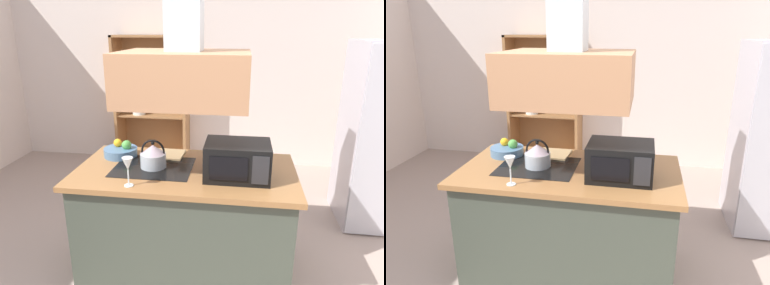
# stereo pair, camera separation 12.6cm
# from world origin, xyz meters

# --- Properties ---
(wall_back) EXTENTS (6.00, 0.12, 2.70)m
(wall_back) POSITION_xyz_m (0.00, 3.00, 1.35)
(wall_back) COLOR silver
(wall_back) RESTS_ON ground
(kitchen_island) EXTENTS (1.67, 0.90, 0.90)m
(kitchen_island) POSITION_xyz_m (0.05, 0.40, 0.45)
(kitchen_island) COLOR #3F473A
(kitchen_island) RESTS_ON ground
(range_hood) EXTENTS (0.90, 0.70, 1.28)m
(range_hood) POSITION_xyz_m (0.05, 0.40, 1.72)
(range_hood) COLOR #B57D54
(dish_cabinet) EXTENTS (1.03, 0.40, 1.84)m
(dish_cabinet) POSITION_xyz_m (-0.83, 2.78, 0.82)
(dish_cabinet) COLOR #A16D40
(dish_cabinet) RESTS_ON ground
(kettle) EXTENTS (0.20, 0.20, 0.22)m
(kettle) POSITION_xyz_m (-0.20, 0.40, 0.99)
(kettle) COLOR #AEB9C4
(kettle) RESTS_ON kitchen_island
(cutting_board) EXTENTS (0.35, 0.26, 0.02)m
(cutting_board) POSITION_xyz_m (-0.18, 0.67, 0.91)
(cutting_board) COLOR tan
(cutting_board) RESTS_ON kitchen_island
(microwave) EXTENTS (0.46, 0.35, 0.26)m
(microwave) POSITION_xyz_m (0.44, 0.30, 1.03)
(microwave) COLOR black
(microwave) RESTS_ON kitchen_island
(wine_glass_on_counter) EXTENTS (0.08, 0.08, 0.21)m
(wine_glass_on_counter) POSITION_xyz_m (-0.29, 0.04, 1.05)
(wine_glass_on_counter) COLOR silver
(wine_glass_on_counter) RESTS_ON kitchen_island
(fruit_bowl) EXTENTS (0.28, 0.28, 0.14)m
(fruit_bowl) POSITION_xyz_m (-0.54, 0.60, 0.94)
(fruit_bowl) COLOR #4C7299
(fruit_bowl) RESTS_ON kitchen_island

